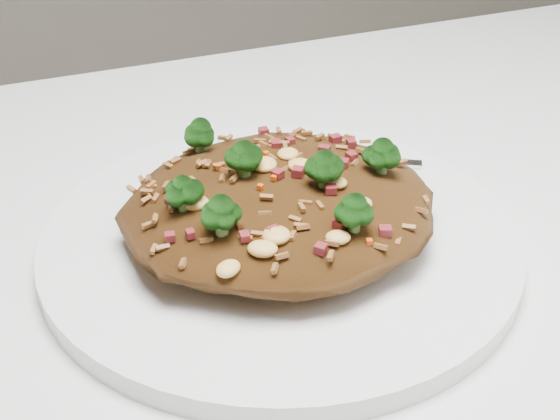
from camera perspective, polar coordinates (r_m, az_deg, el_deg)
The scene contains 3 objects.
plate at distance 0.49m, azimuth 0.00°, elevation -2.19°, with size 0.30×0.30×0.01m, color white.
fried_rice at distance 0.47m, azimuth -0.02°, elevation 1.14°, with size 0.19×0.18×0.06m.
fork at distance 0.56m, azimuth 2.88°, elevation 3.83°, with size 0.15×0.09×0.00m.
Camera 1 is at (-0.12, -0.31, 1.03)m, focal length 50.00 mm.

